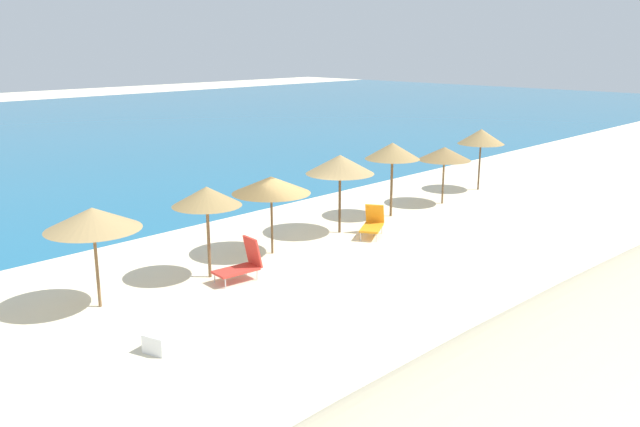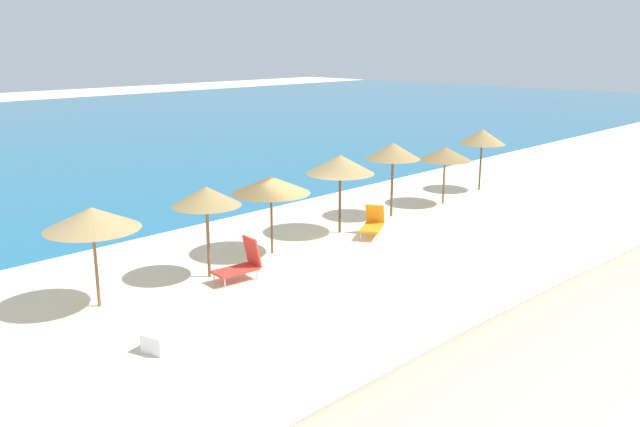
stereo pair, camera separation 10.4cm
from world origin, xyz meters
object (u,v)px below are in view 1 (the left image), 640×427
(lounge_chair_1, at_px, (242,263))
(beach_umbrella_7, at_px, (444,154))
(beach_umbrella_8, at_px, (481,137))
(beach_umbrella_5, at_px, (340,164))
(lounge_chair_0, at_px, (373,223))
(beach_umbrella_6, at_px, (392,151))
(cooler_box, at_px, (158,343))
(beach_umbrella_3, at_px, (207,197))
(beach_umbrella_4, at_px, (271,185))
(beach_umbrella_2, at_px, (93,219))

(lounge_chair_1, bearing_deg, beach_umbrella_7, -78.15)
(beach_umbrella_7, distance_m, lounge_chair_1, 12.16)
(lounge_chair_1, bearing_deg, beach_umbrella_8, -78.11)
(beach_umbrella_5, xyz_separation_m, beach_umbrella_7, (6.36, -0.17, -0.35))
(beach_umbrella_7, distance_m, lounge_chair_0, 6.17)
(beach_umbrella_6, distance_m, beach_umbrella_8, 6.72)
(lounge_chair_0, xyz_separation_m, lounge_chair_1, (-6.14, -0.18, 0.04))
(beach_umbrella_7, xyz_separation_m, cooler_box, (-16.28, -3.39, -1.93))
(beach_umbrella_5, height_order, cooler_box, beach_umbrella_5)
(cooler_box, bearing_deg, beach_umbrella_7, 11.77)
(beach_umbrella_3, height_order, beach_umbrella_8, beach_umbrella_8)
(beach_umbrella_4, xyz_separation_m, beach_umbrella_5, (3.35, 0.07, 0.22))
(beach_umbrella_2, xyz_separation_m, beach_umbrella_5, (9.51, 0.19, 0.12))
(beach_umbrella_5, distance_m, lounge_chair_0, 2.38)
(beach_umbrella_8, height_order, lounge_chair_1, beach_umbrella_8)
(lounge_chair_1, bearing_deg, beach_umbrella_4, -55.14)
(beach_umbrella_6, bearing_deg, cooler_box, -164.35)
(beach_umbrella_2, height_order, beach_umbrella_3, beach_umbrella_3)
(beach_umbrella_7, xyz_separation_m, lounge_chair_1, (-11.99, -1.15, -1.65))
(beach_umbrella_5, height_order, beach_umbrella_8, beach_umbrella_5)
(beach_umbrella_3, height_order, cooler_box, beach_umbrella_3)
(beach_umbrella_6, bearing_deg, lounge_chair_1, -170.87)
(beach_umbrella_2, xyz_separation_m, beach_umbrella_8, (19.37, 0.37, 0.11))
(beach_umbrella_6, xyz_separation_m, lounge_chair_1, (-8.77, -1.41, -2.10))
(beach_umbrella_4, relative_size, beach_umbrella_8, 0.90)
(beach_umbrella_2, distance_m, beach_umbrella_5, 9.52)
(beach_umbrella_2, height_order, beach_umbrella_4, beach_umbrella_2)
(lounge_chair_1, bearing_deg, lounge_chair_0, -81.95)
(beach_umbrella_2, relative_size, beach_umbrella_4, 1.04)
(beach_umbrella_3, relative_size, beach_umbrella_6, 0.93)
(beach_umbrella_8, relative_size, lounge_chair_1, 1.99)
(beach_umbrella_2, distance_m, beach_umbrella_7, 15.87)
(beach_umbrella_2, xyz_separation_m, beach_umbrella_6, (12.65, 0.29, 0.23))
(beach_umbrella_5, bearing_deg, beach_umbrella_3, -175.98)
(beach_umbrella_4, height_order, beach_umbrella_8, beach_umbrella_8)
(beach_umbrella_2, height_order, lounge_chair_0, beach_umbrella_2)
(cooler_box, bearing_deg, beach_umbrella_5, 19.73)
(lounge_chair_1, bearing_deg, cooler_box, 124.06)
(beach_umbrella_3, xyz_separation_m, lounge_chair_1, (0.51, -0.88, -1.93))
(beach_umbrella_2, distance_m, beach_umbrella_8, 19.37)
(beach_umbrella_3, height_order, beach_umbrella_4, beach_umbrella_3)
(beach_umbrella_4, relative_size, cooler_box, 4.38)
(beach_umbrella_2, bearing_deg, beach_umbrella_3, -4.14)
(beach_umbrella_5, height_order, beach_umbrella_7, beach_umbrella_5)
(beach_umbrella_2, relative_size, beach_umbrella_5, 0.94)
(lounge_chair_0, xyz_separation_m, cooler_box, (-10.43, -2.43, -0.25))
(beach_umbrella_2, bearing_deg, beach_umbrella_5, 1.13)
(beach_umbrella_6, height_order, lounge_chair_1, beach_umbrella_6)
(lounge_chair_0, relative_size, lounge_chair_1, 1.07)
(beach_umbrella_7, relative_size, lounge_chair_0, 1.60)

